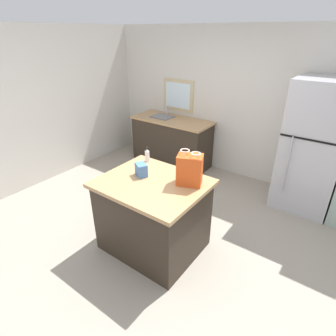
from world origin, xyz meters
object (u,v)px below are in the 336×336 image
(kitchen_island, at_px, (153,215))
(refrigerator, at_px, (313,148))
(small_box, at_px, (141,170))
(bottle, at_px, (147,155))
(shopping_bag, at_px, (190,170))

(kitchen_island, bearing_deg, refrigerator, 58.57)
(small_box, distance_m, bottle, 0.38)
(shopping_bag, distance_m, small_box, 0.58)
(kitchen_island, height_order, small_box, small_box)
(shopping_bag, height_order, small_box, shopping_bag)
(small_box, bearing_deg, bottle, 119.57)
(shopping_bag, height_order, bottle, shopping_bag)
(kitchen_island, bearing_deg, small_box, 167.07)
(small_box, bearing_deg, refrigerator, 54.16)
(bottle, bearing_deg, shopping_bag, -12.99)
(bottle, bearing_deg, kitchen_island, -44.49)
(bottle, bearing_deg, refrigerator, 45.60)
(kitchen_island, distance_m, refrigerator, 2.46)
(refrigerator, bearing_deg, shopping_bag, -116.02)
(refrigerator, relative_size, bottle, 9.61)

